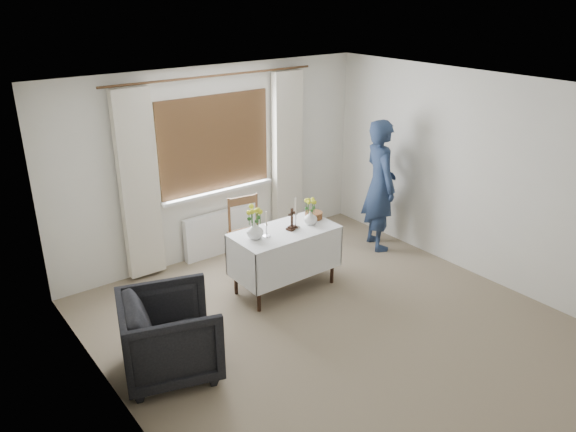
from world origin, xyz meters
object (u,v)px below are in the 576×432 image
object	(u,v)px
altar_table	(285,260)
wooden_chair	(250,236)
armchair	(170,335)
person	(380,185)
wooden_cross	(292,219)
flower_vase_right	(310,217)
flower_vase_left	(255,230)

from	to	relation	value
altar_table	wooden_chair	world-z (taller)	wooden_chair
wooden_chair	armchair	xyz separation A→B (m)	(-1.72, -1.26, -0.08)
person	armchair	bearing A→B (deg)	124.28
armchair	wooden_cross	xyz separation A→B (m)	(1.87, 0.59, 0.50)
altar_table	armchair	distance (m)	1.89
altar_table	wooden_cross	bearing A→B (deg)	-18.98
armchair	flower_vase_right	size ratio (longest dim) A/B	5.20
person	flower_vase_left	size ratio (longest dim) A/B	8.88
flower_vase_left	altar_table	bearing A→B (deg)	-3.29
wooden_cross	flower_vase_right	world-z (taller)	wooden_cross
altar_table	wooden_chair	distance (m)	0.65
altar_table	armchair	size ratio (longest dim) A/B	1.42
armchair	flower_vase_left	xyz separation A→B (m)	(1.39, 0.65, 0.46)
altar_table	flower_vase_left	distance (m)	0.62
wooden_cross	person	bearing A→B (deg)	-7.17
person	wooden_cross	xyz separation A→B (m)	(-1.66, -0.22, -0.00)
armchair	person	distance (m)	3.66
altar_table	wooden_cross	size ratio (longest dim) A/B	4.69
flower_vase_left	flower_vase_right	size ratio (longest dim) A/B	1.20
altar_table	person	xyz separation A→B (m)	(1.74, 0.19, 0.52)
wooden_chair	person	bearing A→B (deg)	-4.97
person	flower_vase_right	world-z (taller)	person
flower_vase_right	wooden_cross	bearing A→B (deg)	178.90
wooden_cross	flower_vase_right	size ratio (longest dim) A/B	1.57
flower_vase_right	altar_table	bearing A→B (deg)	174.59
wooden_cross	flower_vase_left	xyz separation A→B (m)	(-0.48, 0.05, -0.03)
altar_table	person	bearing A→B (deg)	6.17
altar_table	armchair	xyz separation A→B (m)	(-1.79, -0.62, 0.02)
altar_table	wooden_chair	size ratio (longest dim) A/B	1.30
altar_table	flower_vase_left	world-z (taller)	flower_vase_left
wooden_cross	altar_table	bearing A→B (deg)	146.40
wooden_cross	flower_vase_right	distance (m)	0.28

